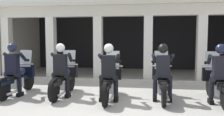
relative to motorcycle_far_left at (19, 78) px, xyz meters
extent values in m
plane|color=#A8A59E|center=(2.90, 3.10, -0.50)|extent=(80.00, 80.00, 0.00)
cube|color=black|center=(2.94, 6.69, 1.03)|extent=(11.31, 0.24, 3.07)
cube|color=beige|center=(2.94, 2.88, 2.35)|extent=(11.31, 0.36, 0.44)
cube|color=beige|center=(2.94, 4.71, 2.65)|extent=(11.31, 4.35, 0.16)
cube|color=beige|center=(-2.61, 4.71, 1.03)|extent=(0.30, 4.35, 3.07)
cube|color=silver|center=(-2.21, 2.88, 0.81)|extent=(0.35, 0.36, 2.63)
cube|color=silver|center=(-0.15, 2.88, 0.81)|extent=(0.35, 0.36, 2.63)
cube|color=silver|center=(1.91, 2.88, 0.81)|extent=(0.35, 0.36, 2.63)
cube|color=silver|center=(3.97, 2.88, 0.81)|extent=(0.35, 0.36, 2.63)
cube|color=silver|center=(6.03, 2.88, 0.81)|extent=(0.35, 0.36, 2.63)
cube|color=#B7B5AD|center=(2.94, 2.38, -0.44)|extent=(10.91, 0.24, 0.12)
cylinder|color=black|center=(0.00, 0.58, -0.18)|extent=(0.09, 0.64, 0.64)
cylinder|color=black|center=(0.00, -0.82, -0.18)|extent=(0.09, 0.64, 0.64)
cube|color=black|center=(0.00, 0.58, 0.03)|extent=(0.14, 0.44, 0.08)
cube|color=silver|center=(0.00, -0.17, -0.13)|extent=(0.28, 0.44, 0.28)
cube|color=black|center=(0.00, -0.12, 0.00)|extent=(0.18, 1.24, 0.16)
ellipsoid|color=#1E2338|center=(0.00, 0.10, 0.18)|extent=(0.26, 0.48, 0.22)
cube|color=black|center=(0.00, -0.30, 0.07)|extent=(0.24, 0.52, 0.10)
cube|color=black|center=(0.00, -0.76, 0.00)|extent=(0.16, 0.48, 0.10)
cylinder|color=silver|center=(0.00, 0.52, 0.06)|extent=(0.05, 0.24, 0.53)
cube|color=black|center=(0.00, 0.46, 0.20)|extent=(0.52, 0.16, 0.44)
sphere|color=silver|center=(0.00, 0.56, 0.22)|extent=(0.18, 0.18, 0.18)
cube|color=silver|center=(0.00, 0.44, 0.57)|extent=(0.40, 0.14, 0.54)
cylinder|color=silver|center=(0.00, 0.36, 0.40)|extent=(0.62, 0.04, 0.04)
cylinder|color=silver|center=(0.12, -0.52, -0.32)|extent=(0.07, 0.55, 0.07)
cube|color=black|center=(0.00, -0.32, 0.47)|extent=(0.36, 0.22, 0.60)
cube|color=#14193F|center=(0.00, -0.20, 0.49)|extent=(0.05, 0.02, 0.32)
sphere|color=#936B51|center=(0.00, -0.30, 0.92)|extent=(0.21, 0.21, 0.21)
sphere|color=#191E38|center=(0.00, -0.30, 0.95)|extent=(0.26, 0.26, 0.26)
cylinder|color=black|center=(0.14, -0.30, 0.16)|extent=(0.26, 0.29, 0.17)
cylinder|color=black|center=(0.20, -0.30, -0.12)|extent=(0.12, 0.12, 0.53)
cube|color=black|center=(0.20, -0.29, -0.44)|extent=(0.11, 0.26, 0.12)
cylinder|color=black|center=(-0.14, -0.30, 0.16)|extent=(0.26, 0.29, 0.17)
cylinder|color=black|center=(-0.20, -0.30, -0.12)|extent=(0.12, 0.12, 0.53)
cube|color=black|center=(-0.20, -0.29, -0.44)|extent=(0.11, 0.26, 0.12)
cylinder|color=black|center=(0.22, -0.09, 0.66)|extent=(0.19, 0.48, 0.31)
sphere|color=black|center=(0.26, 0.12, 0.55)|extent=(0.09, 0.09, 0.09)
cylinder|color=black|center=(-0.22, -0.09, 0.66)|extent=(0.19, 0.48, 0.31)
sphere|color=black|center=(-0.26, 0.12, 0.55)|extent=(0.09, 0.09, 0.09)
cylinder|color=black|center=(1.45, 0.67, -0.18)|extent=(0.09, 0.64, 0.64)
cylinder|color=black|center=(1.45, -0.73, -0.18)|extent=(0.09, 0.64, 0.64)
cube|color=black|center=(1.45, 0.67, 0.03)|extent=(0.14, 0.44, 0.08)
cube|color=silver|center=(1.45, -0.08, -0.13)|extent=(0.28, 0.44, 0.28)
cube|color=black|center=(1.45, -0.03, 0.00)|extent=(0.18, 1.24, 0.16)
ellipsoid|color=#1E2338|center=(1.45, 0.19, 0.18)|extent=(0.26, 0.48, 0.22)
cube|color=black|center=(1.45, -0.21, 0.07)|extent=(0.24, 0.52, 0.10)
cube|color=black|center=(1.45, -0.67, 0.00)|extent=(0.16, 0.48, 0.10)
cylinder|color=silver|center=(1.45, 0.61, 0.06)|extent=(0.05, 0.24, 0.53)
cube|color=black|center=(1.45, 0.55, 0.20)|extent=(0.52, 0.16, 0.44)
sphere|color=silver|center=(1.45, 0.65, 0.22)|extent=(0.18, 0.18, 0.18)
cube|color=silver|center=(1.45, 0.53, 0.57)|extent=(0.40, 0.14, 0.54)
cylinder|color=silver|center=(1.45, 0.45, 0.40)|extent=(0.62, 0.04, 0.04)
cylinder|color=silver|center=(1.57, -0.43, -0.32)|extent=(0.07, 0.55, 0.07)
cube|color=black|center=(1.45, -0.23, 0.47)|extent=(0.36, 0.22, 0.60)
cube|color=#591414|center=(1.45, -0.11, 0.49)|extent=(0.05, 0.02, 0.32)
sphere|color=tan|center=(1.45, -0.21, 0.92)|extent=(0.21, 0.21, 0.21)
sphere|color=silver|center=(1.45, -0.21, 0.95)|extent=(0.26, 0.26, 0.26)
cylinder|color=black|center=(1.59, -0.21, 0.16)|extent=(0.26, 0.29, 0.17)
cylinder|color=black|center=(1.65, -0.21, -0.12)|extent=(0.12, 0.12, 0.53)
cube|color=black|center=(1.65, -0.20, -0.44)|extent=(0.11, 0.26, 0.12)
cylinder|color=black|center=(1.31, -0.21, 0.16)|extent=(0.26, 0.29, 0.17)
cylinder|color=black|center=(1.25, -0.21, -0.12)|extent=(0.12, 0.12, 0.53)
cube|color=black|center=(1.25, -0.20, -0.44)|extent=(0.11, 0.26, 0.12)
cylinder|color=black|center=(1.67, 0.00, 0.66)|extent=(0.19, 0.48, 0.31)
sphere|color=black|center=(1.71, 0.21, 0.55)|extent=(0.09, 0.09, 0.09)
cylinder|color=black|center=(1.23, 0.00, 0.66)|extent=(0.19, 0.48, 0.31)
sphere|color=black|center=(1.19, 0.21, 0.55)|extent=(0.09, 0.09, 0.09)
cylinder|color=black|center=(2.90, 0.44, -0.18)|extent=(0.09, 0.64, 0.64)
cylinder|color=black|center=(2.90, -0.96, -0.18)|extent=(0.09, 0.64, 0.64)
cube|color=black|center=(2.90, 0.44, 0.03)|extent=(0.14, 0.44, 0.08)
cube|color=silver|center=(2.90, -0.31, -0.13)|extent=(0.28, 0.44, 0.28)
cube|color=black|center=(2.90, -0.26, 0.00)|extent=(0.18, 1.24, 0.16)
ellipsoid|color=#B2B2B7|center=(2.90, -0.04, 0.18)|extent=(0.26, 0.48, 0.22)
cube|color=black|center=(2.90, -0.44, 0.07)|extent=(0.24, 0.52, 0.10)
cube|color=black|center=(2.90, -0.90, 0.00)|extent=(0.16, 0.48, 0.10)
cylinder|color=silver|center=(2.90, 0.38, 0.06)|extent=(0.05, 0.24, 0.53)
cube|color=black|center=(2.90, 0.32, 0.20)|extent=(0.52, 0.16, 0.44)
sphere|color=silver|center=(2.90, 0.42, 0.22)|extent=(0.18, 0.18, 0.18)
cube|color=silver|center=(2.90, 0.30, 0.57)|extent=(0.40, 0.14, 0.54)
cylinder|color=silver|center=(2.90, 0.22, 0.40)|extent=(0.62, 0.04, 0.04)
cylinder|color=silver|center=(3.02, -0.66, -0.32)|extent=(0.07, 0.55, 0.07)
cube|color=black|center=(2.90, -0.46, 0.47)|extent=(0.36, 0.22, 0.60)
cube|color=#591414|center=(2.90, -0.34, 0.49)|extent=(0.05, 0.02, 0.32)
sphere|color=tan|center=(2.90, -0.44, 0.92)|extent=(0.21, 0.21, 0.21)
sphere|color=silver|center=(2.90, -0.44, 0.95)|extent=(0.26, 0.26, 0.26)
cylinder|color=black|center=(3.04, -0.44, 0.16)|extent=(0.26, 0.29, 0.17)
cylinder|color=black|center=(3.10, -0.44, -0.12)|extent=(0.12, 0.12, 0.53)
cube|color=black|center=(3.10, -0.43, -0.44)|extent=(0.11, 0.26, 0.12)
cylinder|color=black|center=(2.76, -0.44, 0.16)|extent=(0.26, 0.29, 0.17)
cylinder|color=black|center=(2.70, -0.44, -0.12)|extent=(0.12, 0.12, 0.53)
cube|color=black|center=(2.70, -0.43, -0.44)|extent=(0.11, 0.26, 0.12)
cylinder|color=black|center=(3.12, -0.23, 0.66)|extent=(0.19, 0.48, 0.31)
sphere|color=black|center=(3.16, -0.02, 0.55)|extent=(0.09, 0.09, 0.09)
cylinder|color=black|center=(2.68, -0.23, 0.66)|extent=(0.19, 0.48, 0.31)
sphere|color=black|center=(2.64, -0.02, 0.55)|extent=(0.09, 0.09, 0.09)
cylinder|color=black|center=(4.35, 0.67, -0.18)|extent=(0.09, 0.64, 0.64)
cylinder|color=black|center=(4.35, -0.73, -0.18)|extent=(0.09, 0.64, 0.64)
cube|color=black|center=(4.35, 0.67, 0.03)|extent=(0.14, 0.44, 0.08)
cube|color=silver|center=(4.35, -0.08, -0.13)|extent=(0.28, 0.44, 0.28)
cube|color=black|center=(4.35, -0.03, 0.00)|extent=(0.18, 1.24, 0.16)
ellipsoid|color=#1E2338|center=(4.35, 0.19, 0.18)|extent=(0.26, 0.48, 0.22)
cube|color=black|center=(4.35, -0.21, 0.07)|extent=(0.24, 0.52, 0.10)
cube|color=black|center=(4.35, -0.67, 0.00)|extent=(0.16, 0.48, 0.10)
cylinder|color=silver|center=(4.35, 0.61, 0.06)|extent=(0.05, 0.24, 0.53)
cube|color=black|center=(4.35, 0.55, 0.20)|extent=(0.52, 0.16, 0.44)
sphere|color=silver|center=(4.35, 0.65, 0.22)|extent=(0.18, 0.18, 0.18)
cube|color=silver|center=(4.35, 0.53, 0.57)|extent=(0.40, 0.14, 0.54)
cylinder|color=silver|center=(4.35, 0.45, 0.40)|extent=(0.62, 0.04, 0.04)
cylinder|color=silver|center=(4.47, -0.43, -0.32)|extent=(0.07, 0.55, 0.07)
cube|color=black|center=(4.35, -0.23, 0.47)|extent=(0.36, 0.22, 0.60)
cube|color=#591414|center=(4.35, -0.11, 0.49)|extent=(0.05, 0.02, 0.32)
sphere|color=#936B51|center=(4.35, -0.21, 0.92)|extent=(0.21, 0.21, 0.21)
sphere|color=black|center=(4.35, -0.21, 0.95)|extent=(0.26, 0.26, 0.26)
cylinder|color=black|center=(4.49, -0.21, 0.16)|extent=(0.26, 0.29, 0.17)
cylinder|color=black|center=(4.55, -0.21, -0.12)|extent=(0.12, 0.12, 0.53)
cube|color=black|center=(4.55, -0.20, -0.44)|extent=(0.11, 0.26, 0.12)
cylinder|color=black|center=(4.21, -0.21, 0.16)|extent=(0.26, 0.29, 0.17)
cylinder|color=black|center=(4.15, -0.21, -0.12)|extent=(0.12, 0.12, 0.53)
cube|color=black|center=(4.15, -0.20, -0.44)|extent=(0.11, 0.26, 0.12)
cylinder|color=black|center=(4.57, 0.00, 0.66)|extent=(0.19, 0.48, 0.31)
sphere|color=black|center=(4.61, 0.21, 0.55)|extent=(0.09, 0.09, 0.09)
cylinder|color=black|center=(4.13, 0.00, 0.66)|extent=(0.19, 0.48, 0.31)
sphere|color=black|center=(4.09, 0.21, 0.55)|extent=(0.09, 0.09, 0.09)
cylinder|color=black|center=(5.81, 0.60, -0.18)|extent=(0.09, 0.64, 0.64)
cube|color=black|center=(5.81, 0.60, 0.03)|extent=(0.14, 0.44, 0.08)
cube|color=silver|center=(5.81, -0.15, -0.13)|extent=(0.28, 0.44, 0.28)
cube|color=black|center=(5.81, -0.10, 0.00)|extent=(0.18, 1.24, 0.16)
ellipsoid|color=#1E2338|center=(5.81, 0.12, 0.18)|extent=(0.26, 0.48, 0.22)
cube|color=black|center=(5.81, -0.28, 0.07)|extent=(0.24, 0.52, 0.10)
cylinder|color=silver|center=(5.81, 0.54, 0.06)|extent=(0.05, 0.24, 0.53)
cube|color=black|center=(5.81, 0.48, 0.20)|extent=(0.52, 0.16, 0.44)
sphere|color=silver|center=(5.81, 0.58, 0.22)|extent=(0.18, 0.18, 0.18)
cube|color=silver|center=(5.81, 0.46, 0.57)|extent=(0.40, 0.14, 0.54)
cylinder|color=silver|center=(5.81, 0.38, 0.40)|extent=(0.62, 0.04, 0.04)
cube|color=black|center=(5.81, -0.30, 0.47)|extent=(0.36, 0.22, 0.60)
cube|color=#14193F|center=(5.81, -0.18, 0.49)|extent=(0.05, 0.02, 0.32)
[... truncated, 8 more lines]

